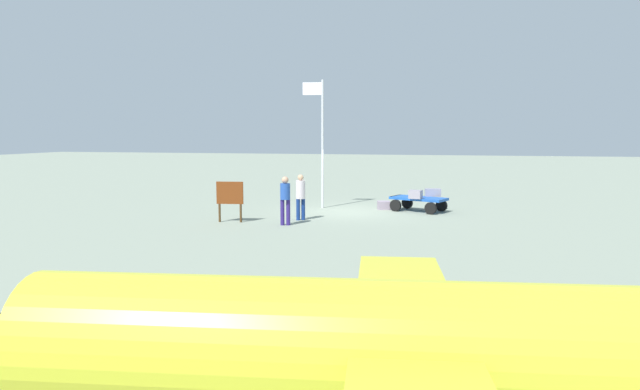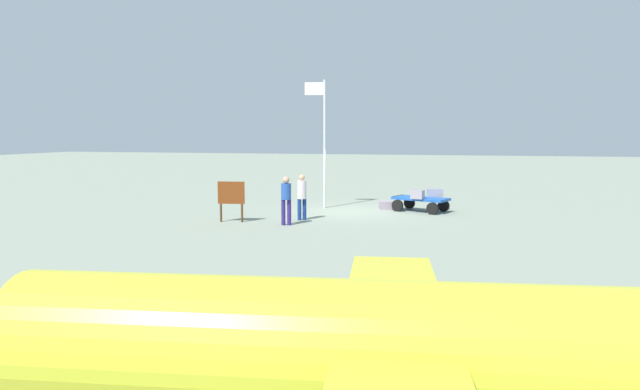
# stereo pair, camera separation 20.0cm
# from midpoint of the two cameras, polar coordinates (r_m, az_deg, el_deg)

# --- Properties ---
(ground_plane) EXTENTS (120.00, 120.00, 0.00)m
(ground_plane) POSITION_cam_midpoint_polar(r_m,az_deg,el_deg) (22.65, 2.74, -1.71)
(ground_plane) COLOR gray
(luggage_cart) EXTENTS (2.40, 1.83, 0.57)m
(luggage_cart) POSITION_cam_midpoint_polar(r_m,az_deg,el_deg) (23.05, 9.65, -0.57)
(luggage_cart) COLOR blue
(luggage_cart) RESTS_ON ground
(suitcase_dark) EXTENTS (0.68, 0.45, 0.31)m
(suitcase_dark) POSITION_cam_midpoint_polar(r_m,az_deg,el_deg) (23.50, 11.11, 0.26)
(suitcase_dark) COLOR #938E9E
(suitcase_dark) RESTS_ON luggage_cart
(suitcase_navy) EXTENTS (0.56, 0.45, 0.34)m
(suitcase_navy) POSITION_cam_midpoint_polar(r_m,az_deg,el_deg) (22.51, 9.40, 0.06)
(suitcase_navy) COLOR #968E9C
(suitcase_navy) RESTS_ON luggage_cart
(suitcase_grey) EXTENTS (0.58, 0.49, 0.35)m
(suitcase_grey) POSITION_cam_midpoint_polar(r_m,az_deg,el_deg) (23.48, 6.22, -1.03)
(suitcase_grey) COLOR gray
(suitcase_grey) RESTS_ON ground
(worker_lead) EXTENTS (0.47, 0.47, 1.66)m
(worker_lead) POSITION_cam_midpoint_polar(r_m,az_deg,el_deg) (20.40, -2.26, 0.12)
(worker_lead) COLOR navy
(worker_lead) RESTS_ON ground
(worker_trailing) EXTENTS (0.41, 0.41, 1.68)m
(worker_trailing) POSITION_cam_midpoint_polar(r_m,az_deg,el_deg) (19.28, -3.84, -0.17)
(worker_trailing) COLOR navy
(worker_trailing) RESTS_ON ground
(airplane_near) EXTENTS (8.23, 6.54, 2.99)m
(airplane_near) POSITION_cam_midpoint_polar(r_m,az_deg,el_deg) (5.50, 5.00, -15.36)
(airplane_near) COLOR gold
(airplane_near) RESTS_ON ground
(flagpole) EXTENTS (0.89, 0.13, 5.34)m
(flagpole) POSITION_cam_midpoint_polar(r_m,az_deg,el_deg) (23.62, -0.18, 6.18)
(flagpole) COLOR silver
(flagpole) RESTS_ON ground
(signboard) EXTENTS (0.96, 0.19, 1.44)m
(signboard) POSITION_cam_midpoint_polar(r_m,az_deg,el_deg) (20.17, -9.39, -0.10)
(signboard) COLOR #4C3319
(signboard) RESTS_ON ground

